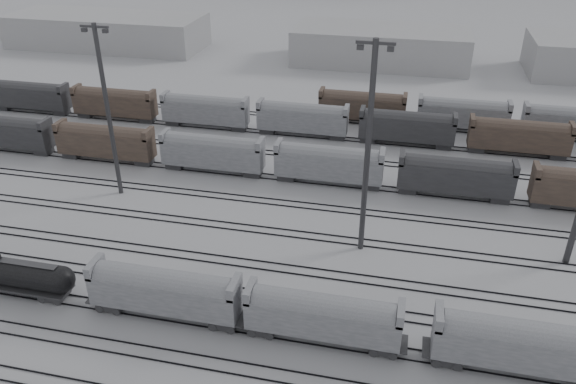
% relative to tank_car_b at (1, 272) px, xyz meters
% --- Properties ---
extents(ground, '(900.00, 900.00, 0.00)m').
position_rel_tank_car_b_xyz_m(ground, '(20.82, -1.00, -2.37)').
color(ground, '#B3B4B8').
rests_on(ground, ground).
extents(tracks, '(220.00, 71.50, 0.16)m').
position_rel_tank_car_b_xyz_m(tracks, '(20.82, 16.50, -2.29)').
color(tracks, black).
rests_on(tracks, ground).
extents(tank_car_b, '(16.60, 2.77, 4.10)m').
position_rel_tank_car_b_xyz_m(tank_car_b, '(0.00, 0.00, 0.00)').
color(tank_car_b, '#252528').
rests_on(tank_car_b, ground).
extents(hopper_car_a, '(14.73, 2.93, 5.27)m').
position_rel_tank_car_b_xyz_m(hopper_car_a, '(18.03, 0.00, 0.88)').
color(hopper_car_a, '#252528').
rests_on(hopper_car_a, ground).
extents(hopper_car_b, '(14.16, 2.81, 5.07)m').
position_rel_tank_car_b_xyz_m(hopper_car_b, '(33.28, 0.00, 0.76)').
color(hopper_car_b, '#252528').
rests_on(hopper_car_b, ground).
extents(hopper_car_c, '(14.93, 2.97, 5.34)m').
position_rel_tank_car_b_xyz_m(hopper_car_c, '(50.33, 0.00, 0.93)').
color(hopper_car_c, '#252528').
rests_on(hopper_car_c, ground).
extents(light_mast_b, '(3.65, 0.58, 22.78)m').
position_rel_tank_car_b_xyz_m(light_mast_b, '(1.65, 21.93, 9.71)').
color(light_mast_b, '#353537').
rests_on(light_mast_b, ground).
extents(light_mast_c, '(3.87, 0.62, 24.16)m').
position_rel_tank_car_b_xyz_m(light_mast_c, '(35.07, 15.89, 10.44)').
color(light_mast_c, '#353537').
rests_on(light_mast_c, ground).
extents(bg_string_near, '(151.00, 3.00, 5.60)m').
position_rel_tank_car_b_xyz_m(bg_string_near, '(28.82, 31.00, 0.43)').
color(bg_string_near, gray).
rests_on(bg_string_near, ground).
extents(bg_string_mid, '(151.00, 3.00, 5.60)m').
position_rel_tank_car_b_xyz_m(bg_string_mid, '(38.82, 47.00, 0.43)').
color(bg_string_mid, '#252528').
rests_on(bg_string_mid, ground).
extents(bg_string_far, '(66.00, 3.00, 5.60)m').
position_rel_tank_car_b_xyz_m(bg_string_far, '(56.32, 55.00, 0.43)').
color(bg_string_far, brown).
rests_on(bg_string_far, ground).
extents(warehouse_left, '(50.00, 18.00, 8.00)m').
position_rel_tank_car_b_xyz_m(warehouse_left, '(-39.18, 94.00, 1.63)').
color(warehouse_left, '#A7A7AA').
rests_on(warehouse_left, ground).
extents(warehouse_mid, '(40.00, 18.00, 8.00)m').
position_rel_tank_car_b_xyz_m(warehouse_mid, '(30.82, 94.00, 1.63)').
color(warehouse_mid, '#A7A7AA').
rests_on(warehouse_mid, ground).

